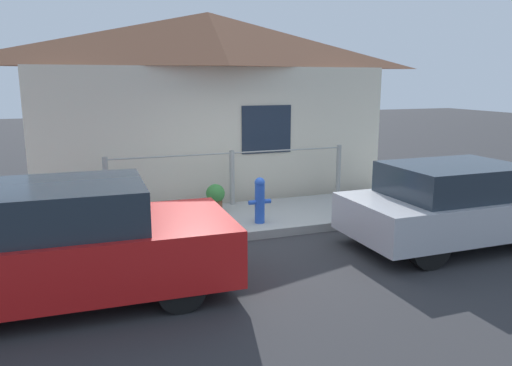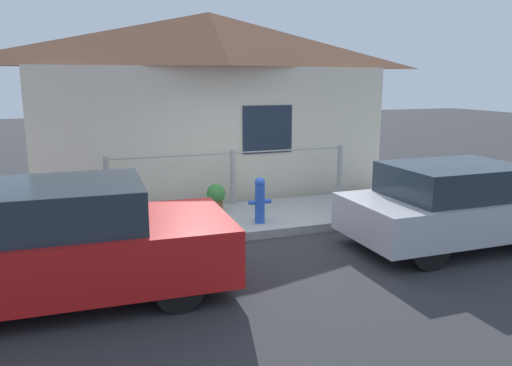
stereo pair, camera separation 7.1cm
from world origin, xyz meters
name	(u,v)px [view 1 (the left image)]	position (x,y,z in m)	size (l,w,h in m)	color
ground_plane	(267,239)	(0.00, 0.00, 0.00)	(60.00, 60.00, 0.00)	#2D2D30
sidewalk	(247,219)	(0.00, 1.02, 0.07)	(24.00, 2.03, 0.15)	#9E9E99
house	(210,51)	(0.00, 3.37, 3.21)	(7.85, 2.23, 4.02)	beige
fence	(232,175)	(0.00, 1.88, 0.75)	(4.90, 0.10, 1.09)	#999993
car_left	(60,244)	(-3.15, -1.31, 0.70)	(4.06, 1.88, 1.42)	red
car_right	(457,204)	(2.72, -1.31, 0.67)	(3.65, 1.69, 1.32)	#B7B7BC
fire_hydrant	(260,199)	(0.05, 0.47, 0.57)	(0.40, 0.18, 0.81)	blue
potted_plant_near_hydrant	(215,196)	(-0.46, 1.48, 0.44)	(0.36, 0.36, 0.53)	brown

